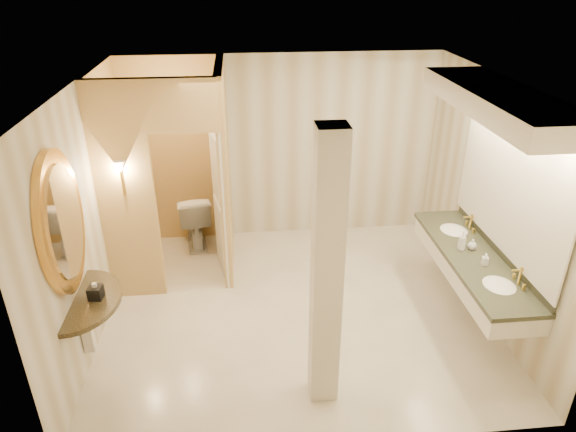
{
  "coord_description": "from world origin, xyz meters",
  "views": [
    {
      "loc": [
        -0.59,
        -5.07,
        3.8
      ],
      "look_at": [
        -0.07,
        0.2,
        1.16
      ],
      "focal_mm": 32.0,
      "sensor_mm": 36.0,
      "label": 1
    }
  ],
  "objects": [
    {
      "name": "soap_bottle_c",
      "position": [
        1.85,
        -0.27,
        0.99
      ],
      "size": [
        0.11,
        0.11,
        0.23
      ],
      "primitive_type": "imported",
      "rotation": [
        0.0,
        0.0,
        0.34
      ],
      "color": "#C6B28C",
      "rests_on": "vanity"
    },
    {
      "name": "toilet",
      "position": [
        -1.31,
        1.73,
        0.41
      ],
      "size": [
        0.59,
        0.87,
        0.83
      ],
      "primitive_type": "imported",
      "rotation": [
        0.0,
        0.0,
        3.3
      ],
      "color": "white",
      "rests_on": "floor"
    },
    {
      "name": "soap_bottle_b",
      "position": [
        1.97,
        -0.27,
        0.94
      ],
      "size": [
        0.13,
        0.13,
        0.13
      ],
      "primitive_type": "imported",
      "rotation": [
        0.0,
        0.0,
        -0.33
      ],
      "color": "silver",
      "rests_on": "vanity"
    },
    {
      "name": "floor",
      "position": [
        0.0,
        0.0,
        0.0
      ],
      "size": [
        4.5,
        4.5,
        0.0
      ],
      "primitive_type": "plane",
      "color": "white",
      "rests_on": "ground"
    },
    {
      "name": "pillar",
      "position": [
        0.11,
        -1.37,
        1.35
      ],
      "size": [
        0.26,
        0.26,
        2.7
      ],
      "primitive_type": "cube",
      "color": "silver",
      "rests_on": "floor"
    },
    {
      "name": "wall_left",
      "position": [
        -2.25,
        0.0,
        1.35
      ],
      "size": [
        0.02,
        4.0,
        2.7
      ],
      "primitive_type": "cube",
      "color": "beige",
      "rests_on": "floor"
    },
    {
      "name": "toilet_closet",
      "position": [
        -1.11,
        0.97,
        1.39
      ],
      "size": [
        1.5,
        1.55,
        2.7
      ],
      "color": "tan",
      "rests_on": "floor"
    },
    {
      "name": "tissue_box",
      "position": [
        -2.03,
        -0.82,
        0.94
      ],
      "size": [
        0.14,
        0.14,
        0.13
      ],
      "primitive_type": "cube",
      "rotation": [
        0.0,
        0.0,
        -0.11
      ],
      "color": "black",
      "rests_on": "console_shelf"
    },
    {
      "name": "wall_sconce",
      "position": [
        -1.93,
        0.43,
        1.73
      ],
      "size": [
        0.14,
        0.14,
        0.42
      ],
      "color": "gold",
      "rests_on": "toilet_closet"
    },
    {
      "name": "ceiling",
      "position": [
        0.0,
        0.0,
        2.7
      ],
      "size": [
        4.5,
        4.5,
        0.0
      ],
      "primitive_type": "plane",
      "rotation": [
        3.14,
        0.0,
        0.0
      ],
      "color": "white",
      "rests_on": "wall_back"
    },
    {
      "name": "wall_right",
      "position": [
        2.25,
        0.0,
        1.35
      ],
      "size": [
        0.02,
        4.0,
        2.7
      ],
      "primitive_type": "cube",
      "color": "beige",
      "rests_on": "floor"
    },
    {
      "name": "vanity",
      "position": [
        1.98,
        -0.4,
        1.63
      ],
      "size": [
        0.75,
        2.39,
        2.09
      ],
      "color": "silver",
      "rests_on": "floor"
    },
    {
      "name": "soap_bottle_a",
      "position": [
        1.97,
        -0.6,
        0.94
      ],
      "size": [
        0.07,
        0.07,
        0.14
      ],
      "primitive_type": "imported",
      "rotation": [
        0.0,
        0.0,
        -0.2
      ],
      "color": "beige",
      "rests_on": "vanity"
    },
    {
      "name": "wall_back",
      "position": [
        0.0,
        2.0,
        1.35
      ],
      "size": [
        4.5,
        0.02,
        2.7
      ],
      "primitive_type": "cube",
      "color": "beige",
      "rests_on": "floor"
    },
    {
      "name": "wall_front",
      "position": [
        0.0,
        -2.0,
        1.35
      ],
      "size": [
        4.5,
        0.02,
        2.7
      ],
      "primitive_type": "cube",
      "color": "beige",
      "rests_on": "floor"
    },
    {
      "name": "console_shelf",
      "position": [
        -2.21,
        -0.82,
        1.35
      ],
      "size": [
        1.05,
        1.05,
        1.98
      ],
      "color": "black",
      "rests_on": "floor"
    }
  ]
}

